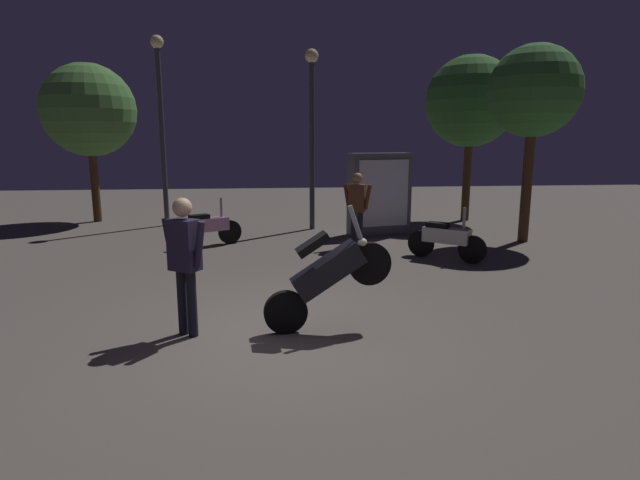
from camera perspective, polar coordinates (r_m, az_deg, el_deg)
name	(u,v)px	position (r m, az deg, el deg)	size (l,w,h in m)	color
ground_plane	(282,333)	(6.69, -4.21, -10.31)	(40.00, 40.00, 0.00)	#605951
motorcycle_black_foreground	(328,275)	(6.55, 0.86, -3.87)	(1.66, 0.39, 1.63)	black
motorcycle_white_parked_left	(446,239)	(10.82, 13.82, 0.13)	(1.33, 1.16, 1.11)	black
motorcycle_pink_parked_right	(208,228)	(12.11, -12.37, 1.35)	(1.50, 0.90, 1.11)	black
person_rider_beside	(357,203)	(11.66, 4.15, 4.10)	(0.64, 0.37, 1.71)	black
person_bystander_far	(185,254)	(6.53, -14.81, -1.54)	(0.61, 0.44, 1.75)	black
streetlamp_near	(312,116)	(14.03, -0.91, 13.57)	(0.36, 0.36, 4.75)	#38383D
streetlamp_far	(161,108)	(15.30, -17.28, 13.82)	(0.36, 0.36, 5.21)	#38383D
tree_left_bg	(89,111)	(16.78, -24.30, 12.96)	(2.67, 2.67, 4.61)	#4C331E
tree_center_bg	(534,92)	(13.25, 22.67, 14.88)	(2.11, 2.11, 4.59)	#4C331E
tree_right_bg	(471,102)	(16.23, 16.42, 14.50)	(2.65, 2.65, 4.86)	#4C331E
kiosk_billboard	(379,194)	(13.36, 6.61, 5.09)	(1.67, 0.84, 2.10)	#595960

